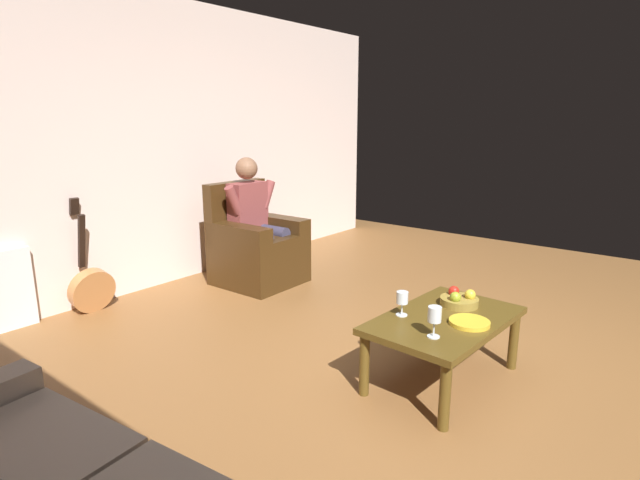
% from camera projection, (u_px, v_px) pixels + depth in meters
% --- Properties ---
extents(ground_plane, '(7.57, 7.57, 0.00)m').
position_uv_depth(ground_plane, '(476.00, 377.00, 3.20)').
color(ground_plane, brown).
extents(wall_back, '(6.49, 0.06, 2.68)m').
position_uv_depth(wall_back, '(161.00, 145.00, 4.81)').
color(wall_back, beige).
rests_on(wall_back, ground).
extents(armchair, '(0.74, 0.74, 0.99)m').
position_uv_depth(armchair, '(256.00, 248.00, 4.99)').
color(armchair, '#3B250F').
rests_on(armchair, ground).
extents(person_seated, '(0.65, 0.56, 1.23)m').
position_uv_depth(person_seated, '(256.00, 217.00, 4.91)').
color(person_seated, brown).
rests_on(person_seated, ground).
extents(coffee_table, '(1.04, 0.68, 0.42)m').
position_uv_depth(coffee_table, '(444.00, 326.00, 3.08)').
color(coffee_table, '#523D16').
rests_on(coffee_table, ground).
extents(guitar, '(0.37, 0.26, 0.96)m').
position_uv_depth(guitar, '(91.00, 286.00, 4.25)').
color(guitar, '#B87741').
rests_on(guitar, ground).
extents(wine_glass_near, '(0.07, 0.07, 0.15)m').
position_uv_depth(wine_glass_near, '(402.00, 299.00, 3.07)').
color(wine_glass_near, silver).
rests_on(wine_glass_near, coffee_table).
extents(wine_glass_far, '(0.07, 0.07, 0.18)m').
position_uv_depth(wine_glass_far, '(435.00, 316.00, 2.76)').
color(wine_glass_far, silver).
rests_on(wine_glass_far, coffee_table).
extents(fruit_bowl, '(0.24, 0.24, 0.11)m').
position_uv_depth(fruit_bowl, '(459.00, 300.00, 3.26)').
color(fruit_bowl, olive).
rests_on(fruit_bowl, coffee_table).
extents(decorative_dish, '(0.24, 0.24, 0.02)m').
position_uv_depth(decorative_dish, '(469.00, 322.00, 2.96)').
color(decorative_dish, gold).
rests_on(decorative_dish, coffee_table).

